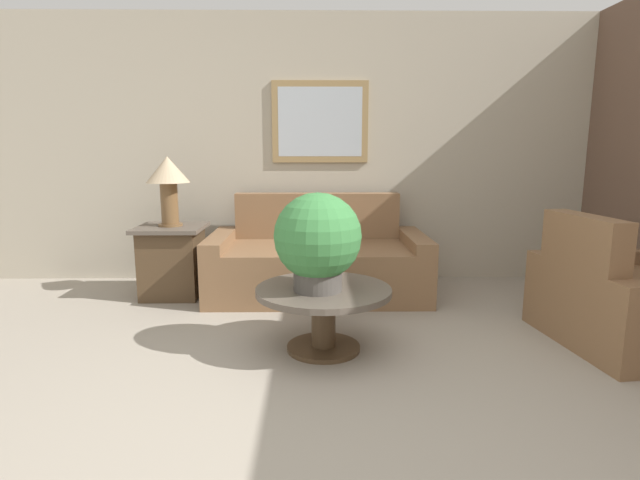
# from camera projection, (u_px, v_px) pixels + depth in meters

# --- Properties ---
(ground_plane) EXTENTS (20.00, 20.00, 0.00)m
(ground_plane) POSITION_uv_depth(u_px,v_px,m) (336.00, 470.00, 2.08)
(ground_plane) COLOR gray
(wall_back) EXTENTS (7.28, 0.09, 2.60)m
(wall_back) POSITION_uv_depth(u_px,v_px,m) (322.00, 150.00, 4.96)
(wall_back) COLOR #B2A893
(wall_back) RESTS_ON ground_plane
(couch_main) EXTENTS (1.94, 0.99, 0.89)m
(couch_main) POSITION_uv_depth(u_px,v_px,m) (318.00, 263.00, 4.56)
(couch_main) COLOR brown
(couch_main) RESTS_ON ground_plane
(armchair) EXTENTS (0.98, 1.16, 0.89)m
(armchair) POSITION_uv_depth(u_px,v_px,m) (622.00, 303.00, 3.37)
(armchair) COLOR brown
(armchair) RESTS_ON ground_plane
(coffee_table) EXTENTS (0.89, 0.89, 0.43)m
(coffee_table) POSITION_uv_depth(u_px,v_px,m) (324.00, 305.00, 3.26)
(coffee_table) COLOR #4C3823
(coffee_table) RESTS_ON ground_plane
(side_table) EXTENTS (0.58, 0.58, 0.64)m
(side_table) POSITION_uv_depth(u_px,v_px,m) (173.00, 260.00, 4.49)
(side_table) COLOR #4C3823
(side_table) RESTS_ON ground_plane
(table_lamp) EXTENTS (0.38, 0.38, 0.61)m
(table_lamp) POSITION_uv_depth(u_px,v_px,m) (168.00, 177.00, 4.35)
(table_lamp) COLOR brown
(table_lamp) RESTS_ON side_table
(potted_plant_on_table) EXTENTS (0.55, 0.55, 0.63)m
(potted_plant_on_table) POSITION_uv_depth(u_px,v_px,m) (318.00, 240.00, 3.13)
(potted_plant_on_table) COLOR #4C4742
(potted_plant_on_table) RESTS_ON coffee_table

